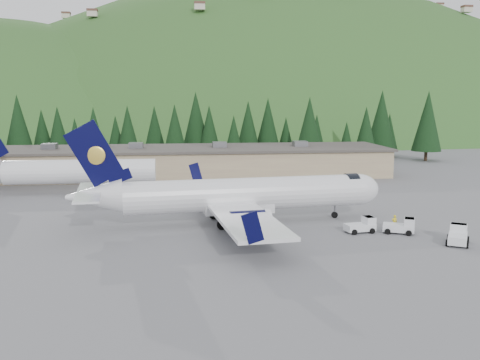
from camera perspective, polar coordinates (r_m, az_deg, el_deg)
name	(u,v)px	position (r m, az deg, el deg)	size (l,w,h in m)	color
ground	(246,223)	(61.19, 0.66, -4.56)	(600.00, 600.00, 0.00)	slate
airliner	(237,196)	(60.30, -0.30, -1.68)	(35.90, 33.75, 11.91)	white
second_airliner	(61,171)	(83.54, -18.59, 0.91)	(27.50, 11.00, 10.05)	white
baggage_tug_a	(362,225)	(58.23, 12.91, -4.74)	(3.30, 2.27, 1.65)	white
baggage_tug_b	(402,226)	(58.76, 16.86, -4.76)	(3.56, 2.90, 1.70)	white
baggage_tug_c	(458,235)	(56.65, 22.23, -5.49)	(3.23, 3.75, 1.80)	white
terminal_building	(192,161)	(97.74, -5.13, 2.02)	(71.00, 17.00, 6.10)	#9D8367
ramp_worker	(394,222)	(60.08, 16.14, -4.36)	(0.60, 0.39, 1.65)	yellow
tree_line	(201,128)	(118.79, -4.16, 5.57)	(114.09, 19.20, 14.49)	black
hills	(295,282)	(290.00, 5.91, -10.74)	(614.00, 330.00, 300.00)	#2E4C1E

